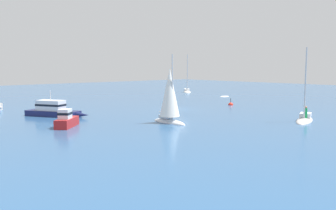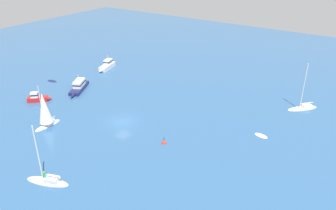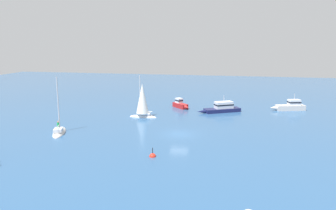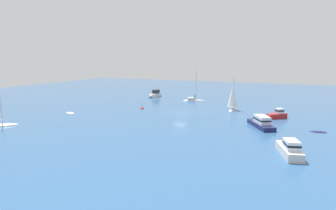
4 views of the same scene
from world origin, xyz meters
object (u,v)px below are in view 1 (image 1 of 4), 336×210
at_px(dinghy, 225,97).
at_px(ketch, 187,91).
at_px(cabin_cruiser, 53,110).
at_px(motor_cruiser, 67,120).
at_px(channel_buoy, 231,105).
at_px(ketch_1, 170,98).
at_px(sailboat, 305,119).

relative_size(dinghy, ketch, 0.26).
bearing_deg(cabin_cruiser, motor_cruiser, -43.83).
distance_m(cabin_cruiser, dinghy, 37.36).
height_order(dinghy, motor_cruiser, motor_cruiser).
relative_size(motor_cruiser, channel_buoy, 2.76).
relative_size(ketch, ketch_1, 1.18).
bearing_deg(sailboat, motor_cruiser, -53.80).
bearing_deg(dinghy, ketch_1, -140.08).
relative_size(cabin_cruiser, sailboat, 0.95).
distance_m(motor_cruiser, channel_buoy, 28.12).
bearing_deg(cabin_cruiser, ketch_1, -0.84).
height_order(cabin_cruiser, channel_buoy, cabin_cruiser).
xyz_separation_m(motor_cruiser, sailboat, (21.11, -14.27, -0.50)).
xyz_separation_m(cabin_cruiser, channel_buoy, (25.89, -6.77, -0.77)).
relative_size(cabin_cruiser, ketch, 0.88).
bearing_deg(cabin_cruiser, sailboat, 11.48).
xyz_separation_m(cabin_cruiser, motor_cruiser, (-2.19, -8.11, -0.09)).
bearing_deg(ketch_1, ketch, 132.64).
height_order(motor_cruiser, sailboat, sailboat).
bearing_deg(ketch, dinghy, 29.14).
bearing_deg(channel_buoy, dinghy, 42.22).
bearing_deg(ketch_1, sailboat, 52.85).
relative_size(sailboat, channel_buoy, 5.81).
bearing_deg(sailboat, ketch, -138.10).
bearing_deg(dinghy, motor_cruiser, -152.68).
distance_m(cabin_cruiser, ketch, 43.50).
relative_size(cabin_cruiser, motor_cruiser, 1.99).
distance_m(ketch, motor_cruiser, 49.11).
bearing_deg(ketch, cabin_cruiser, -25.82).
distance_m(dinghy, channel_buoy, 15.26).
relative_size(ketch, channel_buoy, 6.24).
bearing_deg(channel_buoy, ketch, 59.00).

